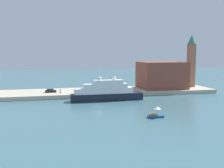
{
  "coord_description": "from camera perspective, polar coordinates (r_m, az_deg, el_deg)",
  "views": [
    {
      "loc": [
        -15.69,
        -82.73,
        17.0
      ],
      "look_at": [
        6.04,
        6.0,
        6.43
      ],
      "focal_mm": 42.36,
      "sensor_mm": 36.0,
      "label": 1
    }
  ],
  "objects": [
    {
      "name": "ground",
      "position": [
        85.91,
        -2.97,
        -4.82
      ],
      "size": [
        400.0,
        400.0,
        0.0
      ],
      "primitive_type": "plane",
      "color": "#3D6670"
    },
    {
      "name": "quay_dock",
      "position": [
        111.25,
        -5.51,
        -1.81
      ],
      "size": [
        110.0,
        20.41,
        1.56
      ],
      "primitive_type": "cube",
      "color": "#B7AD99",
      "rests_on": "ground"
    },
    {
      "name": "large_yacht",
      "position": [
        95.71,
        -1.31,
        -1.8
      ],
      "size": [
        26.26,
        4.19,
        11.39
      ],
      "color": "black",
      "rests_on": "ground"
    },
    {
      "name": "small_motorboat",
      "position": [
        71.61,
        9.43,
        -6.27
      ],
      "size": [
        4.31,
        1.93,
        2.98
      ],
      "color": "navy",
      "rests_on": "ground"
    },
    {
      "name": "harbor_building",
      "position": [
        119.86,
        10.66,
        1.91
      ],
      "size": [
        19.45,
        15.25,
        11.73
      ],
      "primitive_type": "cube",
      "color": "brown",
      "rests_on": "quay_dock"
    },
    {
      "name": "bell_tower",
      "position": [
        128.22,
        16.74,
        5.29
      ],
      "size": [
        3.94,
        3.94,
        24.06
      ],
      "color": "#9E664C",
      "rests_on": "quay_dock"
    },
    {
      "name": "parked_car",
      "position": [
        108.09,
        -13.12,
        -1.45
      ],
      "size": [
        4.44,
        1.63,
        1.47
      ],
      "color": "black",
      "rests_on": "quay_dock"
    },
    {
      "name": "person_figure",
      "position": [
        104.14,
        -11.11,
        -1.58
      ],
      "size": [
        0.36,
        0.36,
        1.82
      ],
      "color": "#4C4C4C",
      "rests_on": "quay_dock"
    },
    {
      "name": "mooring_bollard",
      "position": [
        103.53,
        -2.24,
        -1.76
      ],
      "size": [
        0.39,
        0.39,
        0.79
      ],
      "primitive_type": "cylinder",
      "color": "black",
      "rests_on": "quay_dock"
    }
  ]
}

